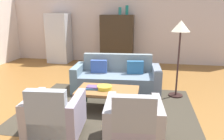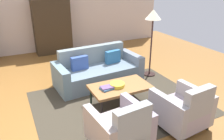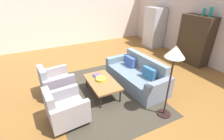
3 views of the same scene
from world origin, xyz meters
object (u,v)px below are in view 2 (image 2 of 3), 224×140
at_px(fruit_bowl, 117,85).
at_px(book_stack, 107,88).
at_px(coffee_table, 120,87).
at_px(cabinet, 52,27).
at_px(armchair_right, 183,111).
at_px(couch, 97,71).
at_px(floor_lamp, 153,21).
at_px(armchair_left, 121,130).

height_order(fruit_bowl, book_stack, fruit_bowl).
height_order(coffee_table, book_stack, book_stack).
bearing_deg(cabinet, armchair_right, -78.51).
bearing_deg(book_stack, armchair_right, -52.22).
height_order(couch, cabinet, cabinet).
relative_size(book_stack, floor_lamp, 0.17).
xyz_separation_m(armchair_left, armchair_right, (1.20, -0.00, 0.00)).
distance_m(coffee_table, cabinet, 4.10).
relative_size(fruit_bowl, book_stack, 1.00).
bearing_deg(coffee_table, cabinet, 96.39).
xyz_separation_m(couch, armchair_right, (0.61, -2.35, 0.06)).
height_order(couch, floor_lamp, floor_lamp).
bearing_deg(floor_lamp, coffee_table, -145.20).
bearing_deg(armchair_right, cabinet, 96.53).
bearing_deg(armchair_left, coffee_table, 57.52).
bearing_deg(fruit_bowl, armchair_left, -114.48).
relative_size(armchair_left, armchair_right, 1.00).
height_order(couch, coffee_table, couch).
height_order(coffee_table, armchair_left, armchair_left).
bearing_deg(book_stack, fruit_bowl, 3.35).
bearing_deg(armchair_left, couch, 70.48).
bearing_deg(fruit_bowl, coffee_table, 0.00).
relative_size(book_stack, cabinet, 0.16).
relative_size(coffee_table, cabinet, 0.67).
xyz_separation_m(coffee_table, floor_lamp, (1.42, 0.98, 1.06)).
xyz_separation_m(armchair_right, book_stack, (-0.89, 1.15, 0.10)).
distance_m(armchair_left, book_stack, 1.20).
relative_size(cabinet, floor_lamp, 1.05).
distance_m(armchair_left, floor_lamp, 3.14).
height_order(coffee_table, armchair_right, armchair_right).
distance_m(fruit_bowl, cabinet, 4.09).
height_order(armchair_right, cabinet, cabinet).
xyz_separation_m(armchair_left, floor_lamp, (2.01, 2.15, 1.10)).
distance_m(couch, armchair_right, 2.43).
bearing_deg(armchair_right, couch, 99.63).
distance_m(armchair_right, book_stack, 1.46).
bearing_deg(fruit_bowl, couch, 87.27).
xyz_separation_m(fruit_bowl, floor_lamp, (1.48, 0.98, 0.99)).
bearing_deg(coffee_table, floor_lamp, 34.80).
distance_m(armchair_right, fruit_bowl, 1.35).
height_order(armchair_left, book_stack, armchair_left).
height_order(couch, fruit_bowl, couch).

